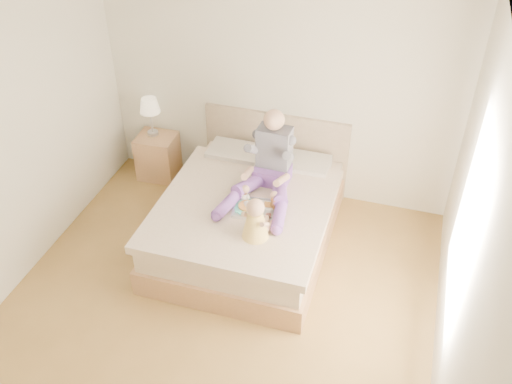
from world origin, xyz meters
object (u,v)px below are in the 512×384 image
(bed, at_px, (250,215))
(nightstand, at_px, (158,156))
(tray, at_px, (256,207))
(adult, at_px, (269,168))
(baby, at_px, (256,221))

(bed, xyz_separation_m, nightstand, (-1.44, 0.80, -0.04))
(bed, xyz_separation_m, tray, (0.14, -0.24, 0.32))
(nightstand, xyz_separation_m, adult, (1.60, -0.65, 0.58))
(bed, relative_size, adult, 2.11)
(baby, bearing_deg, nightstand, 163.85)
(adult, height_order, tray, adult)
(nightstand, xyz_separation_m, baby, (1.70, -1.41, 0.50))
(adult, distance_m, tray, 0.45)
(adult, bearing_deg, baby, -80.27)
(bed, xyz_separation_m, adult, (0.15, 0.15, 0.54))
(bed, relative_size, tray, 4.66)
(nightstand, bearing_deg, baby, -42.53)
(nightstand, relative_size, adult, 0.54)
(bed, bearing_deg, tray, -60.46)
(tray, bearing_deg, nightstand, 140.01)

